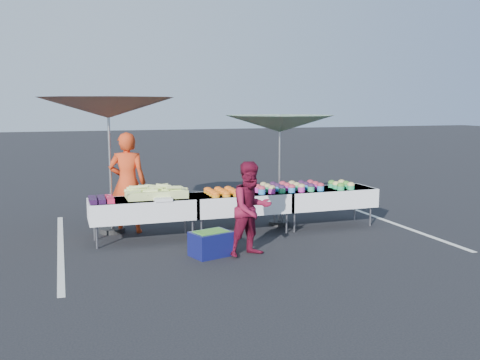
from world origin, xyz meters
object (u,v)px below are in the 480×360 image
object	(u,v)px
storage_bin	(211,243)
vendor	(127,183)
table_left	(143,208)
umbrella_right	(280,125)
table_right	(327,197)
customer	(251,209)
table_center	(240,202)
umbrella_left	(108,109)

from	to	relation	value
storage_bin	vendor	bearing A→B (deg)	100.41
table_left	vendor	world-z (taller)	vendor
table_left	umbrella_right	xyz separation A→B (m)	(2.76, 0.40, 1.41)
table_right	customer	bearing A→B (deg)	-144.94
table_left	storage_bin	world-z (taller)	table_left
umbrella_right	customer	bearing A→B (deg)	-123.96
table_center	customer	xyz separation A→B (m)	(-0.31, -1.48, 0.17)
table_right	vendor	xyz separation A→B (m)	(-3.77, 0.70, 0.36)
table_left	customer	world-z (taller)	customer
table_right	storage_bin	xyz separation A→B (m)	(-2.72, -1.30, -0.38)
table_center	umbrella_left	size ratio (longest dim) A/B	0.70
vendor	umbrella_right	xyz separation A→B (m)	(2.93, -0.30, 1.05)
customer	table_center	bearing A→B (deg)	64.15
table_right	umbrella_left	xyz separation A→B (m)	(-4.07, 0.79, 1.73)
table_right	table_left	bearing A→B (deg)	180.00
vendor	umbrella_left	bearing A→B (deg)	-2.30
table_left	storage_bin	size ratio (longest dim) A/B	2.61
vendor	umbrella_right	bearing A→B (deg)	-170.72
table_left	storage_bin	distance (m)	1.61
umbrella_right	table_left	bearing A→B (deg)	-171.74
table_left	customer	bearing A→B (deg)	-44.82
table_left	vendor	bearing A→B (deg)	103.98
table_center	umbrella_left	xyz separation A→B (m)	(-2.27, 0.79, 1.73)
umbrella_left	table_right	bearing A→B (deg)	-10.99
table_right	vendor	size ratio (longest dim) A/B	0.99
customer	storage_bin	world-z (taller)	customer
table_center	vendor	world-z (taller)	vendor
table_left	vendor	xyz separation A→B (m)	(-0.17, 0.70, 0.36)
customer	umbrella_left	bearing A→B (deg)	116.78
table_left	umbrella_right	bearing A→B (deg)	8.26
customer	table_left	bearing A→B (deg)	121.16
umbrella_left	umbrella_right	world-z (taller)	umbrella_left
umbrella_left	umbrella_right	size ratio (longest dim) A/B	0.97
table_left	customer	size ratio (longest dim) A/B	1.23
storage_bin	table_center	bearing A→B (deg)	37.19
vendor	customer	size ratio (longest dim) A/B	1.25
table_center	vendor	xyz separation A→B (m)	(-1.97, 0.70, 0.36)
customer	umbrella_right	bearing A→B (deg)	42.02
umbrella_right	storage_bin	size ratio (longest dim) A/B	3.82
vendor	storage_bin	size ratio (longest dim) A/B	2.64
table_right	vendor	distance (m)	3.85
table_center	storage_bin	world-z (taller)	table_center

